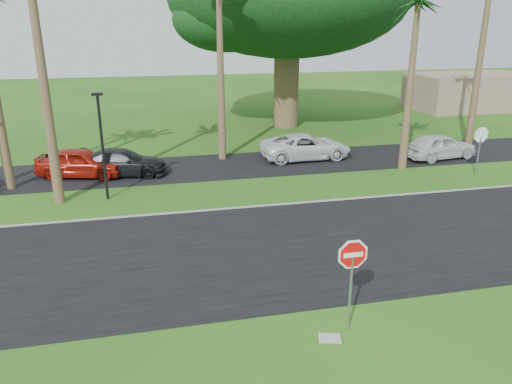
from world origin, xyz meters
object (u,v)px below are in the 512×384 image
object	(u,v)px
stop_sign_near	(352,266)
stop_sign_far	(480,141)
car_red	(81,163)
car_minivan	(306,147)
car_pickup	(440,146)
car_dark	(122,163)

from	to	relation	value
stop_sign_near	stop_sign_far	world-z (taller)	same
car_red	car_minivan	world-z (taller)	car_red
car_pickup	car_dark	bearing A→B (deg)	78.92
car_dark	car_red	bearing A→B (deg)	96.60
car_minivan	car_pickup	distance (m)	7.57
stop_sign_near	car_pickup	bearing A→B (deg)	51.27
car_minivan	car_dark	bearing A→B (deg)	93.66
car_minivan	car_pickup	size ratio (longest dim) A/B	1.20
stop_sign_near	stop_sign_far	size ratio (longest dim) A/B	1.00
car_red	car_minivan	size ratio (longest dim) A/B	0.85
stop_sign_far	car_pickup	bearing A→B (deg)	-89.64
stop_sign_far	car_pickup	size ratio (longest dim) A/B	0.62
car_minivan	stop_sign_far	bearing A→B (deg)	-125.23
car_dark	car_pickup	xyz separation A→B (m)	(17.40, -0.72, 0.07)
car_pickup	stop_sign_far	bearing A→B (deg)	171.64
stop_sign_near	car_minivan	world-z (taller)	stop_sign_near
stop_sign_near	car_minivan	size ratio (longest dim) A/B	0.52
car_red	car_minivan	bearing A→B (deg)	-72.34
car_dark	car_minivan	world-z (taller)	car_minivan
stop_sign_far	car_minivan	size ratio (longest dim) A/B	0.52
car_red	car_pickup	size ratio (longest dim) A/B	1.02
stop_sign_near	car_pickup	xyz separation A→B (m)	(11.48, 14.31, -1.06)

